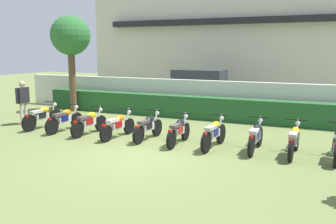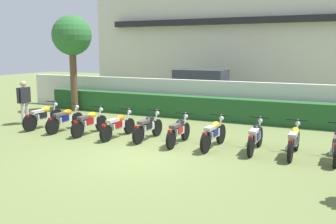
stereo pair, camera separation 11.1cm
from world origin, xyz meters
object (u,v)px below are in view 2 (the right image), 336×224
motorcycle_in_row_4 (148,127)px  motorcycle_in_row_7 (255,137)px  parked_car (203,87)px  motorcycle_in_row_5 (178,131)px  motorcycle_in_row_1 (65,119)px  motorcycle_in_row_8 (294,140)px  tree_near_inspector (72,37)px  motorcycle_in_row_0 (43,116)px  motorcycle_in_row_3 (118,125)px  inspector_person (24,98)px  motorcycle_in_row_6 (214,134)px  motorcycle_in_row_2 (89,122)px

motorcycle_in_row_4 → motorcycle_in_row_7: motorcycle_in_row_7 is taller
parked_car → motorcycle_in_row_5: 8.68m
motorcycle_in_row_1 → motorcycle_in_row_8: (7.96, 0.07, 0.01)m
motorcycle_in_row_1 → motorcycle_in_row_8: 7.96m
tree_near_inspector → motorcycle_in_row_7: 10.53m
tree_near_inspector → motorcycle_in_row_0: size_ratio=2.31×
motorcycle_in_row_1 → motorcycle_in_row_7: motorcycle_in_row_7 is taller
tree_near_inspector → motorcycle_in_row_4: size_ratio=2.50×
parked_car → motorcycle_in_row_5: (2.04, -8.43, -0.49)m
tree_near_inspector → motorcycle_in_row_7: bearing=-21.1°
motorcycle_in_row_1 → motorcycle_in_row_7: 6.89m
parked_car → motorcycle_in_row_1: bearing=-106.2°
motorcycle_in_row_4 → motorcycle_in_row_5: (1.15, -0.13, -0.00)m
parked_car → tree_near_inspector: tree_near_inspector is taller
parked_car → motorcycle_in_row_3: 8.46m
tree_near_inspector → inspector_person: 4.19m
tree_near_inspector → motorcycle_in_row_1: size_ratio=2.37×
tree_near_inspector → motorcycle_in_row_0: 4.96m
motorcycle_in_row_0 → motorcycle_in_row_6: (6.77, -0.13, -0.00)m
tree_near_inspector → motorcycle_in_row_2: 6.10m
motorcycle_in_row_5 → motorcycle_in_row_8: 3.43m
motorcycle_in_row_0 → motorcycle_in_row_3: size_ratio=1.05×
motorcycle_in_row_3 → motorcycle_in_row_8: 5.64m
motorcycle_in_row_0 → motorcycle_in_row_2: 2.25m
motorcycle_in_row_7 → motorcycle_in_row_8: 1.07m
motorcycle_in_row_4 → motorcycle_in_row_6: motorcycle_in_row_6 is taller
motorcycle_in_row_0 → motorcycle_in_row_1: 1.11m
motorcycle_in_row_1 → motorcycle_in_row_2: bearing=-91.5°
inspector_person → motorcycle_in_row_8: bearing=-1.5°
tree_near_inspector → motorcycle_in_row_8: 11.50m
motorcycle_in_row_1 → motorcycle_in_row_7: bearing=-86.8°
parked_car → motorcycle_in_row_2: size_ratio=2.45×
motorcycle_in_row_0 → motorcycle_in_row_5: (5.64, -0.16, -0.01)m
motorcycle_in_row_0 → inspector_person: inspector_person is taller
motorcycle_in_row_0 → motorcycle_in_row_1: size_ratio=1.03×
parked_car → inspector_person: size_ratio=2.59×
motorcycle_in_row_3 → motorcycle_in_row_7: bearing=-82.7°
parked_car → motorcycle_in_row_8: (5.47, -8.27, -0.48)m
motorcycle_in_row_7 → motorcycle_in_row_0: bearing=90.8°
motorcycle_in_row_0 → motorcycle_in_row_4: (4.49, -0.03, -0.01)m
motorcycle_in_row_7 → motorcycle_in_row_5: bearing=95.0°
motorcycle_in_row_3 → motorcycle_in_row_4: 1.07m
motorcycle_in_row_5 → motorcycle_in_row_1: bearing=88.7°
motorcycle_in_row_1 → motorcycle_in_row_3: 2.32m
inspector_person → motorcycle_in_row_4: bearing=-3.0°
motorcycle_in_row_1 → inspector_person: bearing=83.9°
tree_near_inspector → motorcycle_in_row_5: bearing=-28.4°
parked_car → motorcycle_in_row_7: size_ratio=2.44×
parked_car → motorcycle_in_row_2: (-1.35, -8.42, -0.49)m
motorcycle_in_row_0 → motorcycle_in_row_3: (3.43, -0.18, -0.02)m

